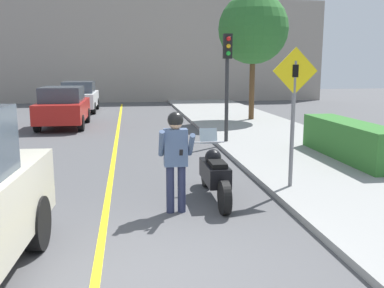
{
  "coord_description": "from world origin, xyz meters",
  "views": [
    {
      "loc": [
        -0.15,
        -4.86,
        2.54
      ],
      "look_at": [
        1.03,
        3.13,
        1.05
      ],
      "focal_mm": 40.0,
      "sensor_mm": 36.0,
      "label": 1
    }
  ],
  "objects_px": {
    "person_biker": "(176,151)",
    "parked_car_white": "(80,96)",
    "street_tree": "(253,29)",
    "parked_car_red": "(63,107)",
    "traffic_light": "(227,67)",
    "crossing_sign": "(294,104)",
    "motorcycle": "(214,174)"
  },
  "relations": [
    {
      "from": "motorcycle",
      "to": "person_biker",
      "type": "xyz_separation_m",
      "value": [
        -0.82,
        -0.66,
        0.6
      ]
    },
    {
      "from": "person_biker",
      "to": "parked_car_white",
      "type": "bearing_deg",
      "value": 101.33
    },
    {
      "from": "street_tree",
      "to": "parked_car_white",
      "type": "height_order",
      "value": "street_tree"
    },
    {
      "from": "parked_car_red",
      "to": "parked_car_white",
      "type": "relative_size",
      "value": 1.0
    },
    {
      "from": "motorcycle",
      "to": "parked_car_red",
      "type": "bearing_deg",
      "value": 112.13
    },
    {
      "from": "person_biker",
      "to": "parked_car_red",
      "type": "bearing_deg",
      "value": 107.22
    },
    {
      "from": "crossing_sign",
      "to": "parked_car_red",
      "type": "xyz_separation_m",
      "value": [
        -5.91,
        10.34,
        -0.93
      ]
    },
    {
      "from": "crossing_sign",
      "to": "parked_car_white",
      "type": "height_order",
      "value": "crossing_sign"
    },
    {
      "from": "parked_car_red",
      "to": "street_tree",
      "type": "bearing_deg",
      "value": 3.46
    },
    {
      "from": "traffic_light",
      "to": "parked_car_red",
      "type": "height_order",
      "value": "traffic_light"
    },
    {
      "from": "street_tree",
      "to": "motorcycle",
      "type": "bearing_deg",
      "value": -109.63
    },
    {
      "from": "motorcycle",
      "to": "traffic_light",
      "type": "xyz_separation_m",
      "value": [
        1.5,
        5.52,
        2.0
      ]
    },
    {
      "from": "street_tree",
      "to": "parked_car_red",
      "type": "relative_size",
      "value": 1.33
    },
    {
      "from": "person_biker",
      "to": "street_tree",
      "type": "bearing_deg",
      "value": 67.89
    },
    {
      "from": "motorcycle",
      "to": "person_biker",
      "type": "relative_size",
      "value": 1.32
    },
    {
      "from": "crossing_sign",
      "to": "parked_car_red",
      "type": "bearing_deg",
      "value": 119.75
    },
    {
      "from": "person_biker",
      "to": "parked_car_red",
      "type": "height_order",
      "value": "person_biker"
    },
    {
      "from": "person_biker",
      "to": "crossing_sign",
      "type": "height_order",
      "value": "crossing_sign"
    },
    {
      "from": "crossing_sign",
      "to": "street_tree",
      "type": "bearing_deg",
      "value": 77.88
    },
    {
      "from": "person_biker",
      "to": "street_tree",
      "type": "xyz_separation_m",
      "value": [
        4.76,
        11.71,
        3.04
      ]
    },
    {
      "from": "person_biker",
      "to": "parked_car_white",
      "type": "relative_size",
      "value": 0.42
    },
    {
      "from": "street_tree",
      "to": "parked_car_white",
      "type": "xyz_separation_m",
      "value": [
        -8.21,
        5.52,
        -3.27
      ]
    },
    {
      "from": "person_biker",
      "to": "traffic_light",
      "type": "relative_size",
      "value": 0.52
    },
    {
      "from": "motorcycle",
      "to": "parked_car_red",
      "type": "height_order",
      "value": "parked_car_red"
    },
    {
      "from": "motorcycle",
      "to": "parked_car_white",
      "type": "bearing_deg",
      "value": 104.45
    },
    {
      "from": "street_tree",
      "to": "parked_car_red",
      "type": "bearing_deg",
      "value": -176.54
    },
    {
      "from": "motorcycle",
      "to": "parked_car_red",
      "type": "relative_size",
      "value": 0.56
    },
    {
      "from": "street_tree",
      "to": "parked_car_red",
      "type": "height_order",
      "value": "street_tree"
    },
    {
      "from": "parked_car_white",
      "to": "traffic_light",
      "type": "bearing_deg",
      "value": -62.41
    },
    {
      "from": "person_biker",
      "to": "traffic_light",
      "type": "xyz_separation_m",
      "value": [
        2.32,
        6.18,
        1.4
      ]
    },
    {
      "from": "crossing_sign",
      "to": "street_tree",
      "type": "distance_m",
      "value": 11.32
    },
    {
      "from": "crossing_sign",
      "to": "parked_car_red",
      "type": "height_order",
      "value": "crossing_sign"
    }
  ]
}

